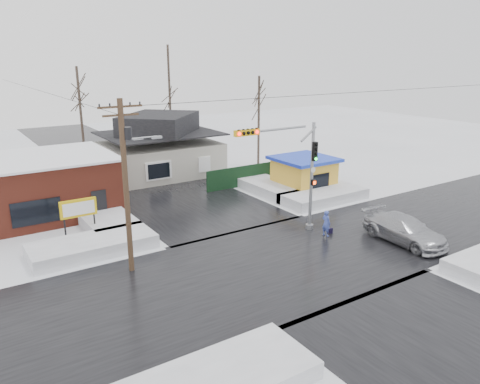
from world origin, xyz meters
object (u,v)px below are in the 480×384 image
traffic_signal (293,164)px  marquee_sign (78,209)px  utility_pole (127,177)px  kiosk (304,174)px  car (404,230)px  pedestrian (326,223)px

traffic_signal → marquee_sign: bearing=150.3°
utility_pole → kiosk: utility_pole is taller
traffic_signal → marquee_sign: (-11.43, 6.53, -2.62)m
utility_pole → car: 16.69m
kiosk → car: bearing=-100.6°
traffic_signal → pedestrian: traffic_signal is taller
traffic_signal → utility_pole: (-10.36, 0.53, 0.57)m
car → pedestrian: bearing=136.4°
pedestrian → utility_pole: bearing=73.6°
utility_pole → marquee_sign: bearing=100.1°
kiosk → traffic_signal: bearing=-135.2°
traffic_signal → kiosk: size_ratio=1.52×
pedestrian → car: pedestrian is taller
traffic_signal → kiosk: bearing=44.8°
pedestrian → car: 4.68m
kiosk → car: 12.10m
pedestrian → marquee_sign: bearing=51.6°
kiosk → pedestrian: (-5.50, -8.53, -0.62)m
traffic_signal → car: (4.84, -4.84, -3.74)m
traffic_signal → car: size_ratio=1.27×
marquee_sign → pedestrian: (13.00, -8.03, -1.08)m
marquee_sign → pedestrian: bearing=-31.7°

